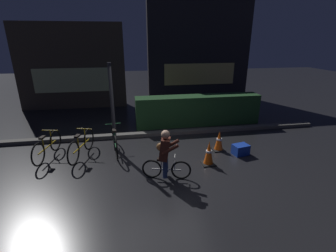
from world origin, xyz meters
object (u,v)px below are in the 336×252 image
object	(u,v)px
parked_bike_left_mid	(82,145)
blue_crate	(241,150)
cyclist	(165,154)
street_post	(113,109)
parked_bike_leftmost	(47,146)
traffic_cone_near	(209,153)
traffic_cone_far	(219,141)
parked_bike_center_left	(115,140)

from	to	relation	value
parked_bike_left_mid	blue_crate	bearing A→B (deg)	-81.80
parked_bike_left_mid	cyclist	size ratio (longest dim) A/B	1.27
street_post	parked_bike_left_mid	distance (m)	1.35
parked_bike_leftmost	parked_bike_left_mid	distance (m)	0.95
traffic_cone_near	traffic_cone_far	distance (m)	0.99
parked_bike_left_mid	cyclist	distance (m)	2.67
parked_bike_left_mid	traffic_cone_near	xyz separation A→B (m)	(3.41, -1.04, -0.03)
traffic_cone_near	blue_crate	distance (m)	1.19
street_post	parked_bike_leftmost	size ratio (longest dim) A/B	1.67
parked_bike_center_left	traffic_cone_far	xyz separation A→B (m)	(3.09, -0.44, -0.06)
parked_bike_leftmost	parked_bike_center_left	bearing A→B (deg)	-74.58
street_post	traffic_cone_near	size ratio (longest dim) A/B	3.95
parked_bike_leftmost	traffic_cone_far	bearing A→B (deg)	-81.45
blue_crate	cyclist	xyz separation A→B (m)	(-2.36, -0.89, 0.48)
parked_bike_leftmost	traffic_cone_near	distance (m)	4.50
parked_bike_leftmost	parked_bike_left_mid	bearing A→B (deg)	-83.56
parked_bike_left_mid	traffic_cone_far	world-z (taller)	parked_bike_left_mid
parked_bike_left_mid	blue_crate	xyz separation A→B (m)	(4.52, -0.64, -0.19)
parked_bike_center_left	blue_crate	size ratio (longest dim) A/B	3.86
traffic_cone_near	blue_crate	world-z (taller)	traffic_cone_near
blue_crate	street_post	bearing A→B (deg)	165.97
traffic_cone_near	traffic_cone_far	size ratio (longest dim) A/B	1.08
parked_bike_left_mid	parked_bike_center_left	bearing A→B (deg)	-61.76
parked_bike_center_left	traffic_cone_near	distance (m)	2.79
parked_bike_left_mid	traffic_cone_near	size ratio (longest dim) A/B	2.41
street_post	parked_bike_center_left	world-z (taller)	street_post
traffic_cone_near	traffic_cone_far	world-z (taller)	traffic_cone_near
street_post	parked_bike_center_left	distance (m)	0.94
traffic_cone_near	cyclist	world-z (taller)	cyclist
street_post	cyclist	world-z (taller)	street_post
parked_bike_leftmost	parked_bike_center_left	distance (m)	1.86
traffic_cone_near	cyclist	distance (m)	1.38
parked_bike_leftmost	parked_bike_center_left	world-z (taller)	parked_bike_center_left
cyclist	street_post	bearing A→B (deg)	139.15
parked_bike_leftmost	parked_bike_left_mid	world-z (taller)	parked_bike_left_mid
parked_bike_center_left	cyclist	xyz separation A→B (m)	(1.25, -1.72, 0.27)
street_post	parked_bike_leftmost	world-z (taller)	street_post
parked_bike_left_mid	parked_bike_center_left	size ratio (longest dim) A/B	0.93
parked_bike_center_left	blue_crate	distance (m)	3.71
parked_bike_leftmost	cyclist	distance (m)	3.52
traffic_cone_far	blue_crate	bearing A→B (deg)	-37.24
traffic_cone_far	blue_crate	distance (m)	0.67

